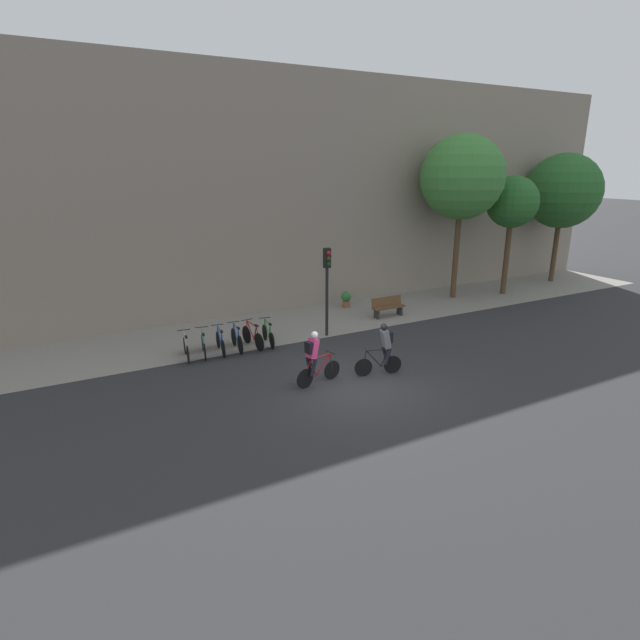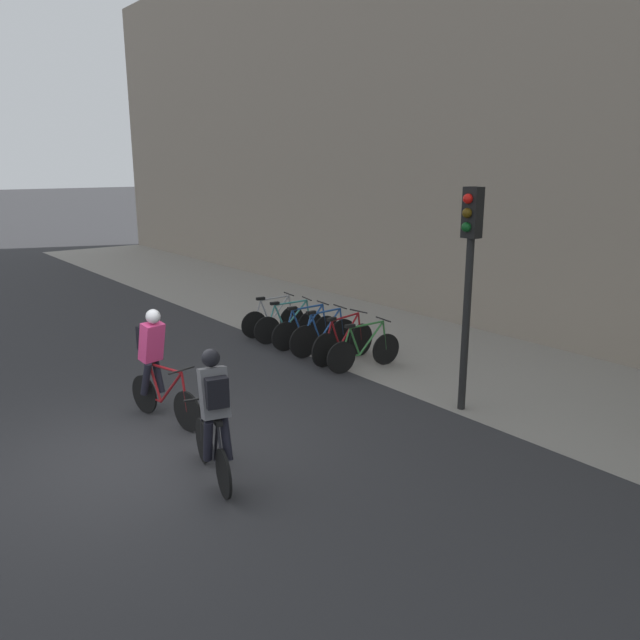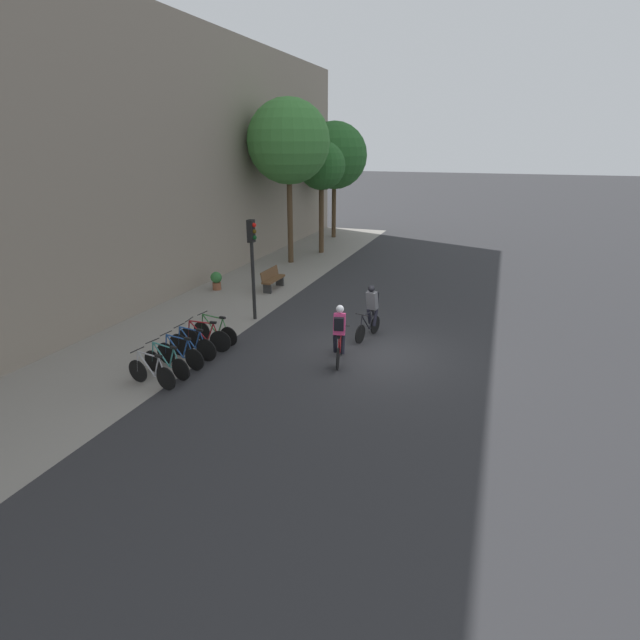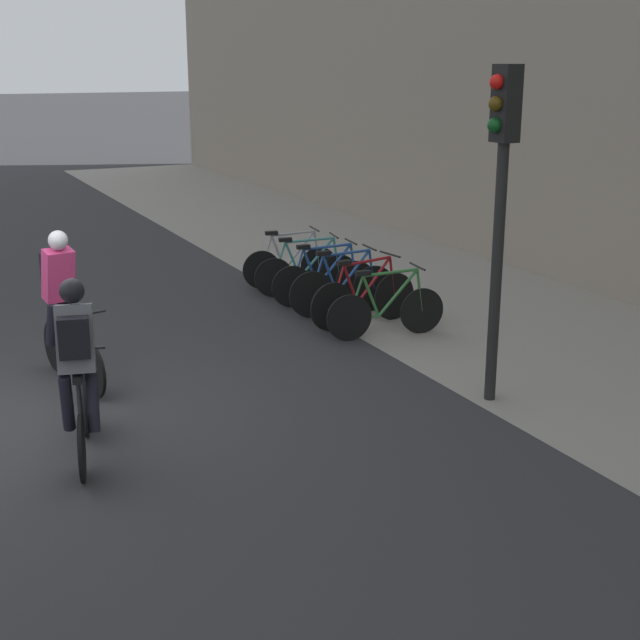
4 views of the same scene
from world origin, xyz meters
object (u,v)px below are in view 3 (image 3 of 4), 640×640
object	(u,v)px
parked_bike_0	(152,372)
parked_bike_3	(192,345)
parked_bike_2	(180,354)
bench	(272,279)
traffic_light_pole	(252,252)
parked_bike_5	(215,332)
parked_bike_1	(166,363)
cyclist_grey	(371,309)
potted_plant	(216,280)
parked_bike_4	(204,338)
cyclist_pink	(340,333)

from	to	relation	value
parked_bike_0	parked_bike_3	xyz separation A→B (m)	(1.87, 0.00, 0.02)
parked_bike_2	bench	size ratio (longest dim) A/B	1.04
traffic_light_pole	parked_bike_5	bearing A→B (deg)	176.98
parked_bike_1	parked_bike_3	distance (m)	1.24
traffic_light_pole	bench	world-z (taller)	traffic_light_pole
cyclist_grey	potted_plant	size ratio (longest dim) A/B	2.23
parked_bike_0	parked_bike_1	world-z (taller)	parked_bike_0
parked_bike_4	bench	bearing A→B (deg)	7.57
parked_bike_1	potted_plant	bearing A→B (deg)	21.88
cyclist_grey	parked_bike_2	world-z (taller)	cyclist_grey
traffic_light_pole	bench	bearing A→B (deg)	15.60
parked_bike_2	parked_bike_4	distance (m)	1.25
parked_bike_0	parked_bike_2	world-z (taller)	parked_bike_2
potted_plant	parked_bike_2	bearing A→B (deg)	-156.43
bench	cyclist_grey	bearing A→B (deg)	-126.79
cyclist_pink	traffic_light_pole	bearing A→B (deg)	56.43
bench	traffic_light_pole	bearing A→B (deg)	-164.40
cyclist_grey	bench	bearing A→B (deg)	53.21
parked_bike_3	parked_bike_5	xyz separation A→B (m)	(1.25, -0.00, -0.02)
cyclist_pink	parked_bike_4	world-z (taller)	cyclist_pink
parked_bike_0	parked_bike_5	distance (m)	3.11
parked_bike_0	potted_plant	xyz separation A→B (m)	(8.45, 3.14, 0.05)
cyclist_grey	potted_plant	bearing A→B (deg)	67.56
parked_bike_3	parked_bike_5	bearing A→B (deg)	-0.08
bench	potted_plant	size ratio (longest dim) A/B	2.03
parked_bike_0	traffic_light_pole	size ratio (longest dim) A/B	0.45
parked_bike_5	bench	distance (m)	6.27
parked_bike_4	parked_bike_0	bearing A→B (deg)	-180.00
parked_bike_2	parked_bike_0	bearing A→B (deg)	179.98
parked_bike_3	cyclist_grey	bearing A→B (deg)	-52.13
parked_bike_0	parked_bike_4	world-z (taller)	parked_bike_4
cyclist_grey	parked_bike_4	xyz separation A→B (m)	(-2.83, 4.44, -0.54)
parked_bike_1	parked_bike_2	xyz separation A→B (m)	(0.62, 0.00, 0.00)
bench	potted_plant	world-z (taller)	bench
potted_plant	parked_bike_5	bearing A→B (deg)	-149.51
parked_bike_2	bench	xyz separation A→B (m)	(8.07, 0.91, 0.08)
parked_bike_2	parked_bike_3	world-z (taller)	parked_bike_3
parked_bike_5	potted_plant	xyz separation A→B (m)	(5.33, 3.14, 0.05)
parked_bike_4	parked_bike_2	bearing A→B (deg)	-179.98
cyclist_grey	traffic_light_pole	world-z (taller)	traffic_light_pole
cyclist_pink	parked_bike_0	world-z (taller)	cyclist_pink
parked_bike_2	parked_bike_5	world-z (taller)	parked_bike_2
cyclist_pink	cyclist_grey	world-z (taller)	cyclist_pink
parked_bike_0	parked_bike_1	bearing A→B (deg)	-0.09
parked_bike_0	cyclist_grey	bearing A→B (deg)	-39.84
parked_bike_4	potted_plant	bearing A→B (deg)	27.81
parked_bike_2	potted_plant	distance (m)	7.86
cyclist_pink	parked_bike_3	distance (m)	4.31
parked_bike_4	traffic_light_pole	bearing A→B (deg)	-2.43
cyclist_grey	cyclist_pink	bearing A→B (deg)	172.77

